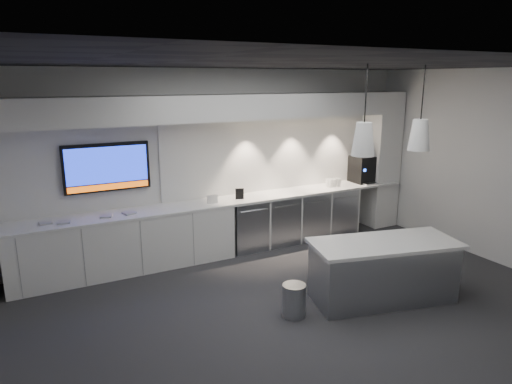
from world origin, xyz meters
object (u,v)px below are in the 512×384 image
island (383,270)px  bin (294,300)px  wall_tv (107,167)px  coffee_machine (362,168)px

island → bin: (-1.26, 0.17, -0.20)m
wall_tv → island: size_ratio=0.61×
bin → coffee_machine: (3.00, 2.37, 0.97)m
wall_tv → coffee_machine: wall_tv is taller
island → bin: bearing=-173.9°
wall_tv → bin: wall_tv is taller
bin → wall_tv: bearing=122.3°
wall_tv → island: (2.91, -2.78, -1.15)m
island → coffee_machine: 3.17m
island → bin: island is taller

